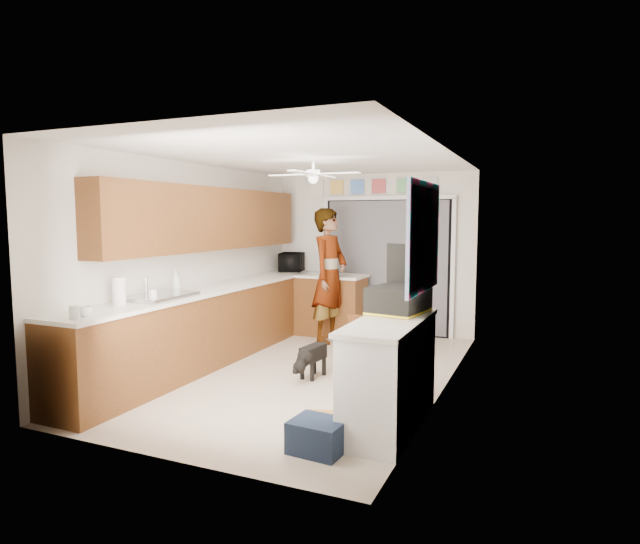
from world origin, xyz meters
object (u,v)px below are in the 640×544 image
(paper_towel_roll, at_px, (119,291))
(man, at_px, (329,276))
(cardboard_box, at_px, (329,429))
(navy_crate, at_px, (318,436))
(suitcase, at_px, (399,299))
(microwave, at_px, (292,262))
(cup, at_px, (85,311))
(soap_bottle, at_px, (176,281))
(dog, at_px, (313,359))

(paper_towel_roll, bearing_deg, man, 71.32)
(cardboard_box, relative_size, navy_crate, 0.88)
(suitcase, bearing_deg, navy_crate, -97.89)
(microwave, relative_size, suitcase, 0.93)
(cardboard_box, bearing_deg, cup, -170.05)
(man, bearing_deg, suitcase, -138.44)
(paper_towel_roll, height_order, man, man)
(soap_bottle, relative_size, cardboard_box, 0.74)
(cup, bearing_deg, suitcase, 27.29)
(cardboard_box, distance_m, man, 3.65)
(paper_towel_roll, bearing_deg, suitcase, 14.25)
(suitcase, xyz_separation_m, navy_crate, (-0.34, -1.10, -0.94))
(suitcase, bearing_deg, microwave, 139.53)
(soap_bottle, height_order, navy_crate, soap_bottle)
(soap_bottle, distance_m, man, 2.37)
(soap_bottle, distance_m, suitcase, 2.76)
(dog, bearing_deg, man, 113.68)
(soap_bottle, height_order, suitcase, soap_bottle)
(microwave, height_order, man, man)
(cardboard_box, distance_m, navy_crate, 0.19)
(man, bearing_deg, soap_bottle, 159.35)
(soap_bottle, height_order, cup, soap_bottle)
(microwave, distance_m, cup, 4.37)
(cardboard_box, height_order, man, man)
(man, bearing_deg, cup, 173.54)
(microwave, xyz_separation_m, cardboard_box, (2.30, -3.98, -0.98))
(soap_bottle, distance_m, cardboard_box, 2.86)
(microwave, xyz_separation_m, paper_towel_roll, (-0.08, -3.76, -0.01))
(paper_towel_roll, distance_m, suitcase, 2.78)
(suitcase, height_order, dog, suitcase)
(man, bearing_deg, microwave, 60.13)
(microwave, distance_m, suitcase, 4.04)
(cup, height_order, cardboard_box, cup)
(navy_crate, height_order, dog, dog)
(cup, distance_m, dog, 2.50)
(navy_crate, bearing_deg, suitcase, 72.99)
(dog, bearing_deg, microwave, 128.43)
(cup, relative_size, navy_crate, 0.28)
(paper_towel_roll, height_order, dog, paper_towel_roll)
(paper_towel_roll, xyz_separation_m, suitcase, (2.70, 0.69, -0.02))
(soap_bottle, bearing_deg, dog, 14.17)
(soap_bottle, bearing_deg, man, 62.85)
(suitcase, distance_m, man, 2.90)
(dog, bearing_deg, navy_crate, -57.55)
(microwave, bearing_deg, paper_towel_roll, 161.93)
(cardboard_box, distance_m, dog, 1.79)
(suitcase, xyz_separation_m, dog, (-1.16, 0.67, -0.86))
(microwave, distance_m, man, 1.19)
(soap_bottle, relative_size, paper_towel_roll, 0.94)
(cup, xyz_separation_m, paper_towel_roll, (-0.19, 0.61, 0.09))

